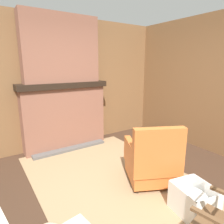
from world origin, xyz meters
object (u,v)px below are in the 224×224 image
(armchair, at_px, (152,161))
(laundry_basket, at_px, (194,200))
(oil_lamp_vase, at_px, (40,77))
(storage_case, at_px, (69,79))
(firewood_stack, at_px, (153,137))

(armchair, distance_m, laundry_basket, 0.75)
(armchair, xyz_separation_m, oil_lamp_vase, (-2.02, -0.98, 1.14))
(oil_lamp_vase, xyz_separation_m, storage_case, (0.00, 0.57, -0.05))
(laundry_basket, xyz_separation_m, storage_case, (-2.75, -0.35, 1.25))
(armchair, bearing_deg, laundry_basket, -157.80)
(firewood_stack, relative_size, oil_lamp_vase, 1.47)
(laundry_basket, xyz_separation_m, oil_lamp_vase, (-2.75, -0.92, 1.30))
(laundry_basket, bearing_deg, armchair, 175.77)
(firewood_stack, relative_size, laundry_basket, 0.91)
(firewood_stack, xyz_separation_m, oil_lamp_vase, (-0.80, -2.25, 1.41))
(laundry_basket, relative_size, oil_lamp_vase, 1.62)
(armchair, relative_size, firewood_stack, 1.98)
(storage_case, bearing_deg, armchair, 11.39)
(laundry_basket, height_order, oil_lamp_vase, oil_lamp_vase)
(armchair, height_order, oil_lamp_vase, oil_lamp_vase)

